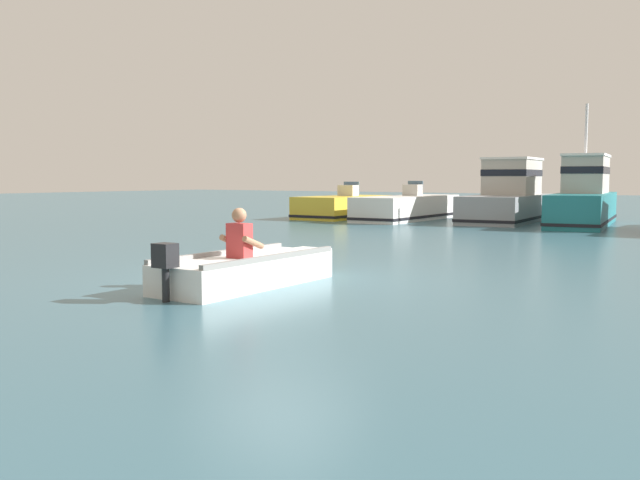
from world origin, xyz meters
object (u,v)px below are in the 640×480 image
Objects in this scene: rowboat_with_person at (249,269)px; moored_boat_teal at (584,199)px; moored_boat_white at (407,208)px; moored_boat_yellow at (344,207)px; moored_boat_grey at (509,198)px.

rowboat_with_person is 17.03m from moored_boat_teal.
moored_boat_white is 0.90× the size of moored_boat_teal.
moored_boat_white reaches higher than moored_boat_yellow.
moored_boat_yellow reaches higher than rowboat_with_person.
moored_boat_teal reaches higher than rowboat_with_person.
moored_boat_teal reaches higher than moored_boat_white.
moored_boat_white is 0.95× the size of moored_boat_grey.
moored_boat_yellow is 0.68× the size of moored_boat_teal.
rowboat_with_person is 17.87m from moored_boat_yellow.
moored_boat_grey is at bearing 19.24° from moored_boat_white.
moored_boat_grey reaches higher than moored_boat_yellow.
moored_boat_grey is 2.84m from moored_boat_teal.
moored_boat_teal is (0.75, 17.00, 0.66)m from rowboat_with_person.
rowboat_with_person is at bearing -70.78° from moored_boat_white.
moored_boat_white is (-5.65, 16.20, 0.19)m from rowboat_with_person.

